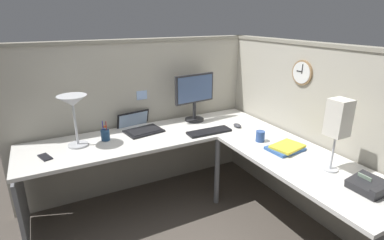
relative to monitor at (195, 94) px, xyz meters
name	(u,v)px	position (x,y,z in m)	size (l,w,h in m)	color
ground_plane	(211,215)	(-0.16, -0.64, -1.02)	(6.80, 6.80, 0.00)	#4C443D
cubicle_wall_back	(140,116)	(-0.53, 0.23, -0.23)	(2.57, 0.12, 1.58)	#A8A393
cubicle_wall_right	(309,131)	(0.71, -0.90, -0.23)	(0.12, 2.37, 1.58)	#A8A393
desk	(200,161)	(-0.31, -0.69, -0.39)	(2.35, 2.15, 0.73)	silver
monitor	(195,94)	(0.00, 0.00, 0.00)	(0.46, 0.20, 0.50)	#232326
laptop	(139,127)	(-0.61, 0.02, -0.27)	(0.40, 0.43, 0.22)	black
keyboard	(209,132)	(-0.04, -0.38, -0.28)	(0.43, 0.14, 0.02)	black
computer_mouse	(237,126)	(0.29, -0.38, -0.28)	(0.06, 0.10, 0.03)	#38383D
desk_lamp_dome	(73,105)	(-1.20, -0.12, 0.07)	(0.24, 0.24, 0.44)	#B7BABF
pen_cup	(105,135)	(-0.96, -0.11, -0.24)	(0.08, 0.08, 0.18)	navy
cell_phone	(45,157)	(-1.46, -0.24, -0.29)	(0.07, 0.14, 0.01)	black
office_phone	(369,186)	(0.34, -1.72, -0.26)	(0.19, 0.21, 0.11)	#232326
book_stack	(286,148)	(0.32, -1.01, -0.27)	(0.31, 0.24, 0.04)	#335999
desk_lamp_paper	(338,120)	(0.36, -1.41, 0.09)	(0.13, 0.13, 0.53)	#B7BABF
coffee_mug	(260,136)	(0.25, -0.77, -0.25)	(0.08, 0.08, 0.10)	#2D4C8C
wall_clock	(302,73)	(0.65, -0.79, 0.29)	(0.04, 0.22, 0.22)	olive
pinned_note_leftmost	(142,95)	(-0.51, 0.18, 0.01)	(0.11, 0.00, 0.09)	#99B7E5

